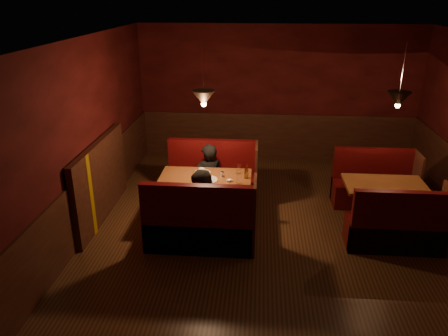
# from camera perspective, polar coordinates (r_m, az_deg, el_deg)

# --- Properties ---
(room) EXTENTS (6.02, 7.02, 2.92)m
(room) POSITION_cam_1_polar(r_m,az_deg,el_deg) (6.42, 5.37, -0.41)
(room) COLOR #3F2611
(room) RESTS_ON ground
(main_table) EXTENTS (1.45, 0.88, 1.01)m
(main_table) POSITION_cam_1_polar(r_m,az_deg,el_deg) (6.95, -2.33, -2.62)
(main_table) COLOR brown
(main_table) RESTS_ON ground
(main_bench_far) EXTENTS (1.59, 0.57, 1.09)m
(main_bench_far) POSITION_cam_1_polar(r_m,az_deg,el_deg) (7.79, -1.46, -1.81)
(main_bench_far) COLOR #3E0808
(main_bench_far) RESTS_ON ground
(main_bench_near) EXTENTS (1.59, 0.57, 1.09)m
(main_bench_near) POSITION_cam_1_polar(r_m,az_deg,el_deg) (6.34, -3.07, -7.79)
(main_bench_near) COLOR #3E0808
(main_bench_near) RESTS_ON ground
(second_table) EXTENTS (1.25, 0.80, 0.70)m
(second_table) POSITION_cam_1_polar(r_m,az_deg,el_deg) (7.34, 20.18, -3.28)
(second_table) COLOR brown
(second_table) RESTS_ON ground
(second_bench_far) EXTENTS (1.38, 0.52, 0.99)m
(second_bench_far) POSITION_cam_1_polar(r_m,az_deg,el_deg) (8.09, 18.91, -2.38)
(second_bench_far) COLOR #3E0808
(second_bench_far) RESTS_ON ground
(second_bench_near) EXTENTS (1.38, 0.52, 0.99)m
(second_bench_near) POSITION_cam_1_polar(r_m,az_deg,el_deg) (6.80, 21.71, -7.54)
(second_bench_near) COLOR #3E0808
(second_bench_near) RESTS_ON ground
(diner_a) EXTENTS (0.63, 0.53, 1.46)m
(diner_a) POSITION_cam_1_polar(r_m,az_deg,el_deg) (7.50, -2.06, 0.40)
(diner_a) COLOR black
(diner_a) RESTS_ON ground
(diner_b) EXTENTS (0.78, 0.63, 1.51)m
(diner_b) POSITION_cam_1_polar(r_m,az_deg,el_deg) (6.27, -2.59, -3.89)
(diner_b) COLOR black
(diner_b) RESTS_ON ground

